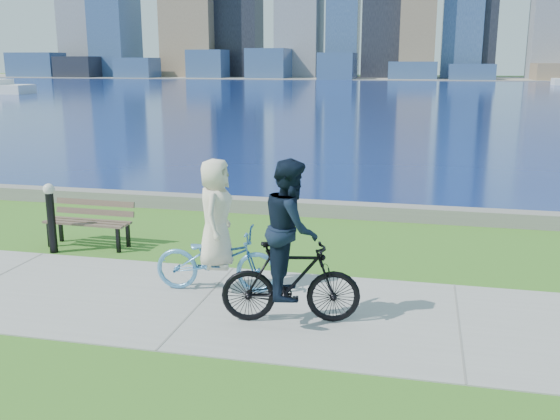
# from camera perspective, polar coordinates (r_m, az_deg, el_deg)

# --- Properties ---
(ground) EXTENTS (320.00, 320.00, 0.00)m
(ground) POSITION_cam_1_polar(r_m,az_deg,el_deg) (10.20, -7.24, -8.48)
(ground) COLOR #31671B
(ground) RESTS_ON ground
(concrete_path) EXTENTS (80.00, 3.50, 0.02)m
(concrete_path) POSITION_cam_1_polar(r_m,az_deg,el_deg) (10.19, -7.24, -8.43)
(concrete_path) COLOR gray
(concrete_path) RESTS_ON ground
(seawall) EXTENTS (90.00, 0.50, 0.35)m
(seawall) POSITION_cam_1_polar(r_m,az_deg,el_deg) (15.84, 0.44, 0.29)
(seawall) COLOR slate
(seawall) RESTS_ON ground
(bay_water) EXTENTS (320.00, 131.00, 0.01)m
(bay_water) POSITION_cam_1_polar(r_m,az_deg,el_deg) (81.01, 10.79, 10.62)
(bay_water) COLOR navy
(bay_water) RESTS_ON ground
(far_shore) EXTENTS (320.00, 30.00, 0.12)m
(far_shore) POSITION_cam_1_polar(r_m,az_deg,el_deg) (138.94, 11.85, 11.72)
(far_shore) COLOR gray
(far_shore) RESTS_ON ground
(park_bench) EXTENTS (1.84, 0.68, 0.94)m
(park_bench) POSITION_cam_1_polar(r_m,az_deg,el_deg) (13.60, -16.96, -0.79)
(park_bench) COLOR black
(park_bench) RESTS_ON ground
(bollard_lamp) EXTENTS (0.23, 0.23, 1.43)m
(bollard_lamp) POSITION_cam_1_polar(r_m,az_deg,el_deg) (13.30, -20.22, -0.29)
(bollard_lamp) COLOR black
(bollard_lamp) RESTS_ON ground
(cyclist_woman) EXTENTS (0.92, 2.14, 2.25)m
(cyclist_woman) POSITION_cam_1_polar(r_m,az_deg,el_deg) (10.41, -5.84, -3.00)
(cyclist_woman) COLOR #5496CD
(cyclist_woman) RESTS_ON ground
(cyclist_man) EXTENTS (0.98, 2.12, 2.44)m
(cyclist_man) POSITION_cam_1_polar(r_m,az_deg,el_deg) (9.07, 1.01, -4.20)
(cyclist_man) COLOR black
(cyclist_man) RESTS_ON ground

